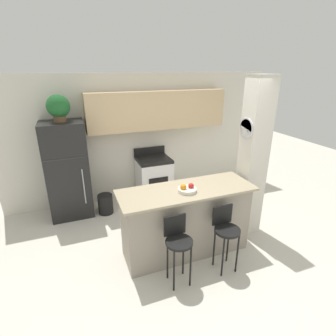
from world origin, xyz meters
name	(u,v)px	position (x,y,z in m)	size (l,w,h in m)	color
ground_plane	(185,250)	(0.00, 0.00, 0.00)	(14.00, 14.00, 0.00)	beige
wall_back	(150,126)	(0.11, 2.06, 1.53)	(5.60, 0.38, 2.55)	silver
pillar_right	(253,159)	(1.22, 0.17, 1.28)	(0.38, 0.32, 2.55)	silver
counter_bar	(186,221)	(0.00, 0.00, 0.53)	(1.95, 0.69, 1.04)	gray
refrigerator	(68,170)	(-1.56, 1.78, 0.89)	(0.74, 0.64, 1.78)	black
stove_range	(154,179)	(0.09, 1.80, 0.46)	(0.67, 0.60, 1.07)	white
bar_stool_left	(178,242)	(-0.35, -0.51, 0.60)	(0.34, 0.34, 0.92)	black
bar_stool_right	(226,230)	(0.35, -0.51, 0.60)	(0.34, 0.34, 0.92)	black
potted_plant_on_fridge	(58,107)	(-1.56, 1.78, 2.02)	(0.38, 0.38, 0.45)	brown
fruit_bowl	(187,189)	(-0.03, -0.07, 1.08)	(0.26, 0.26, 0.12)	silver
trash_bin	(105,204)	(-0.97, 1.57, 0.19)	(0.28, 0.28, 0.38)	black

